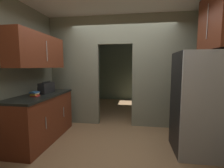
# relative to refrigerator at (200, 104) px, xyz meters

# --- Properties ---
(ground) EXTENTS (20.00, 20.00, 0.00)m
(ground) POSITION_rel_refrigerator_xyz_m (-1.43, -0.10, -0.87)
(ground) COLOR #93704C
(kitchen_partition) EXTENTS (3.72, 0.12, 2.72)m
(kitchen_partition) POSITION_rel_refrigerator_xyz_m (-1.39, 1.15, 0.57)
(kitchen_partition) COLOR gray
(kitchen_partition) RESTS_ON ground
(adjoining_room_shell) EXTENTS (3.72, 3.29, 2.72)m
(adjoining_room_shell) POSITION_rel_refrigerator_xyz_m (-1.43, 3.36, 0.50)
(adjoining_room_shell) COLOR slate
(adjoining_room_shell) RESTS_ON ground
(refrigerator) EXTENTS (0.82, 0.79, 1.73)m
(refrigerator) POSITION_rel_refrigerator_xyz_m (0.00, 0.00, 0.00)
(refrigerator) COLOR black
(refrigerator) RESTS_ON ground
(lower_cabinet_run) EXTENTS (0.64, 1.61, 0.94)m
(lower_cabinet_run) POSITION_rel_refrigerator_xyz_m (-2.96, 0.05, -0.40)
(lower_cabinet_run) COLOR maroon
(lower_cabinet_run) RESTS_ON ground
(upper_cabinet_counterside) EXTENTS (0.36, 1.45, 0.64)m
(upper_cabinet_counterside) POSITION_rel_refrigerator_xyz_m (-2.96, 0.05, 0.92)
(upper_cabinet_counterside) COLOR maroon
(upper_cabinet_fridgeside) EXTENTS (0.36, 0.90, 0.94)m
(upper_cabinet_fridgeside) POSITION_rel_refrigerator_xyz_m (0.25, 0.10, 1.37)
(upper_cabinet_fridgeside) COLOR maroon
(boombox) EXTENTS (0.16, 0.42, 0.25)m
(boombox) POSITION_rel_refrigerator_xyz_m (-2.94, 0.24, 0.18)
(boombox) COLOR black
(boombox) RESTS_ON lower_cabinet_run
(book_stack) EXTENTS (0.14, 0.17, 0.09)m
(book_stack) POSITION_rel_refrigerator_xyz_m (-2.94, -0.15, 0.12)
(book_stack) COLOR red
(book_stack) RESTS_ON lower_cabinet_run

